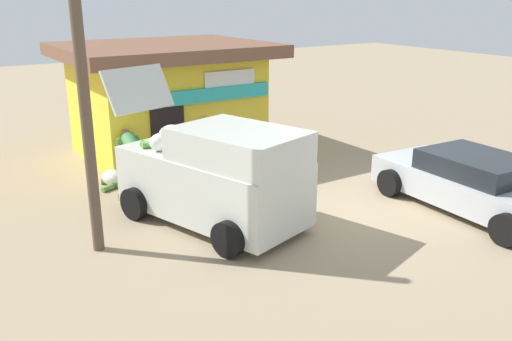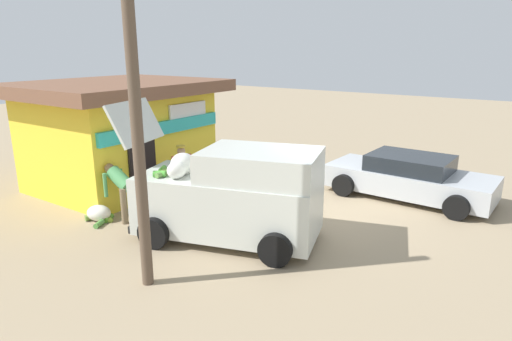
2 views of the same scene
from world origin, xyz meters
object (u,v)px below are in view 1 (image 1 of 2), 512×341
at_px(storefront_bar, 166,97).
at_px(delivery_van, 216,175).
at_px(vendor_standing, 204,144).
at_px(paint_bucket, 303,158).
at_px(customer_bending, 133,153).
at_px(unloaded_banana_pile, 113,179).
at_px(parked_sedan, 474,183).

distance_m(storefront_bar, delivery_van, 5.49).
xyz_separation_m(vendor_standing, paint_bucket, (2.87, -0.25, -0.74)).
height_order(storefront_bar, customer_bending, storefront_bar).
bearing_deg(unloaded_banana_pile, vendor_standing, -21.40).
height_order(storefront_bar, unloaded_banana_pile, storefront_bar).
distance_m(delivery_van, customer_bending, 3.00).
relative_size(parked_sedan, paint_bucket, 12.76).
xyz_separation_m(parked_sedan, unloaded_banana_pile, (-6.05, 5.65, -0.41)).
height_order(delivery_van, customer_bending, delivery_van).
distance_m(customer_bending, unloaded_banana_pile, 0.90).
xyz_separation_m(parked_sedan, customer_bending, (-5.65, 5.24, 0.28)).
bearing_deg(unloaded_banana_pile, parked_sedan, -43.03).
bearing_deg(paint_bucket, delivery_van, -149.78).
height_order(customer_bending, unloaded_banana_pile, customer_bending).
distance_m(parked_sedan, paint_bucket, 4.74).
bearing_deg(customer_bending, vendor_standing, -13.72).
bearing_deg(vendor_standing, paint_bucket, -4.96).
relative_size(delivery_van, customer_bending, 3.42).
bearing_deg(customer_bending, storefront_bar, 50.84).
xyz_separation_m(delivery_van, vendor_standing, (1.04, 2.53, -0.10)).
height_order(customer_bending, paint_bucket, customer_bending).
height_order(vendor_standing, unloaded_banana_pile, vendor_standing).
relative_size(unloaded_banana_pile, paint_bucket, 2.24).
distance_m(delivery_van, parked_sedan, 5.54).
bearing_deg(paint_bucket, storefront_bar, 130.86).
xyz_separation_m(vendor_standing, customer_bending, (-1.67, 0.41, -0.05)).
bearing_deg(delivery_van, unloaded_banana_pile, 107.23).
xyz_separation_m(parked_sedan, paint_bucket, (-1.11, 4.59, -0.41)).
height_order(storefront_bar, paint_bucket, storefront_bar).
relative_size(storefront_bar, parked_sedan, 1.24).
distance_m(unloaded_banana_pile, paint_bucket, 5.06).
bearing_deg(paint_bucket, vendor_standing, 175.04).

